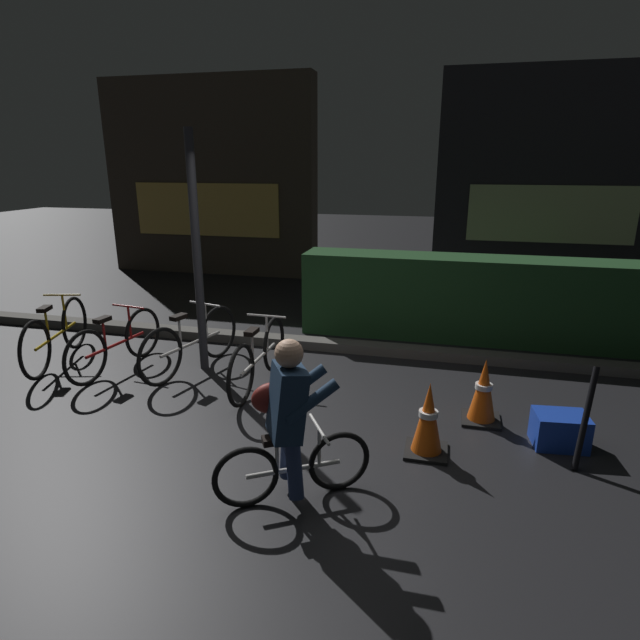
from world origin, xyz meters
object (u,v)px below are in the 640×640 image
at_px(closed_umbrella, 586,418).
at_px(parked_bike_center_left, 191,342).
at_px(traffic_cone_near, 428,420).
at_px(blue_crate, 560,430).
at_px(parked_bike_left_mid, 116,343).
at_px(parked_bike_center_right, 259,357).
at_px(street_post, 197,255).
at_px(cyclist, 288,420).
at_px(parked_bike_leftmost, 56,334).
at_px(traffic_cone_far, 483,392).

bearing_deg(closed_umbrella, parked_bike_center_left, 99.03).
xyz_separation_m(traffic_cone_near, blue_crate, (1.12, 0.40, -0.16)).
bearing_deg(parked_bike_left_mid, parked_bike_center_right, -84.06).
distance_m(parked_bike_left_mid, blue_crate, 4.84).
distance_m(blue_crate, closed_umbrella, 0.38).
bearing_deg(traffic_cone_near, street_post, 154.27).
height_order(parked_bike_center_left, parked_bike_center_right, parked_bike_center_left).
bearing_deg(parked_bike_center_right, parked_bike_left_mid, 89.74).
distance_m(street_post, cyclist, 2.87).
distance_m(parked_bike_left_mid, traffic_cone_near, 3.81).
relative_size(street_post, blue_crate, 6.23).
distance_m(parked_bike_center_right, traffic_cone_near, 2.10).
bearing_deg(parked_bike_leftmost, traffic_cone_far, -109.14).
relative_size(parked_bike_left_mid, blue_crate, 3.57).
height_order(parked_bike_center_right, traffic_cone_near, parked_bike_center_right).
relative_size(parked_bike_leftmost, traffic_cone_near, 2.60).
bearing_deg(parked_bike_left_mid, traffic_cone_near, -97.91).
bearing_deg(parked_bike_left_mid, street_post, -65.87).
xyz_separation_m(parked_bike_center_left, cyclist, (1.84, -2.07, 0.28)).
xyz_separation_m(parked_bike_left_mid, parked_bike_center_left, (0.88, 0.20, 0.02)).
height_order(parked_bike_left_mid, blue_crate, parked_bike_left_mid).
bearing_deg(blue_crate, street_post, 166.74).
bearing_deg(closed_umbrella, traffic_cone_near, 120.59).
bearing_deg(traffic_cone_far, cyclist, -132.53).
bearing_deg(parked_bike_leftmost, street_post, -97.47).
distance_m(parked_bike_left_mid, parked_bike_center_right, 1.81).
bearing_deg(cyclist, parked_bike_leftmost, 120.86).
distance_m(blue_crate, cyclist, 2.48).
bearing_deg(parked_bike_leftmost, closed_umbrella, -114.08).
xyz_separation_m(parked_bike_center_right, traffic_cone_near, (1.87, -0.96, -0.03)).
xyz_separation_m(parked_bike_leftmost, parked_bike_center_left, (1.74, 0.16, -0.01)).
bearing_deg(parked_bike_left_mid, traffic_cone_far, -86.73).
height_order(street_post, traffic_cone_near, street_post).
bearing_deg(street_post, parked_bike_left_mid, -163.27).
relative_size(parked_bike_center_right, blue_crate, 3.69).
relative_size(parked_bike_leftmost, closed_umbrella, 1.98).
bearing_deg(closed_umbrella, blue_crate, 49.12).
xyz_separation_m(parked_bike_center_right, closed_umbrella, (3.11, -0.81, 0.07)).
height_order(traffic_cone_near, closed_umbrella, closed_umbrella).
height_order(traffic_cone_near, traffic_cone_far, traffic_cone_near).
distance_m(parked_bike_center_right, traffic_cone_far, 2.36).
xyz_separation_m(parked_bike_center_right, blue_crate, (2.99, -0.56, -0.19)).
distance_m(street_post, blue_crate, 4.11).
height_order(parked_bike_center_right, traffic_cone_far, parked_bike_center_right).
xyz_separation_m(parked_bike_left_mid, cyclist, (2.72, -1.87, 0.30)).
bearing_deg(street_post, traffic_cone_near, -25.73).
relative_size(traffic_cone_near, blue_crate, 1.47).
relative_size(parked_bike_center_right, traffic_cone_far, 2.56).
bearing_deg(blue_crate, parked_bike_center_left, 168.38).
relative_size(parked_bike_left_mid, traffic_cone_far, 2.49).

